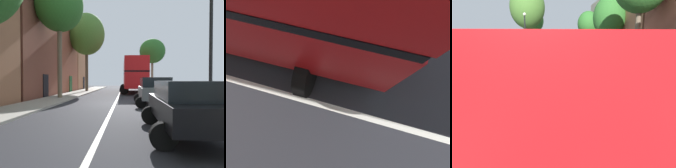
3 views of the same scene
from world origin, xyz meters
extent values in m
plane|color=#28282D|center=(0.00, 0.00, 0.00)|extent=(84.00, 84.00, 0.00)
cube|color=silver|center=(0.00, 0.00, 0.00)|extent=(0.16, 54.00, 0.01)
cube|color=#9E998E|center=(-4.90, 0.00, 0.06)|extent=(2.60, 60.00, 0.12)
cube|color=#9E998E|center=(4.90, 0.00, 0.06)|extent=(2.60, 60.00, 0.12)
cube|color=brown|center=(-8.50, 4.00, 5.32)|extent=(4.00, 7.68, 10.63)
cube|color=black|center=(-6.47, 4.00, 1.05)|extent=(0.08, 1.10, 2.10)
cube|color=brown|center=(-8.50, 12.00, 4.28)|extent=(4.00, 7.68, 8.56)
cube|color=#194C23|center=(-6.47, 12.00, 1.05)|extent=(0.08, 1.10, 2.10)
cube|color=#9E6647|center=(-8.50, 20.00, 5.01)|extent=(4.00, 7.68, 10.01)
cube|color=black|center=(-6.47, 20.00, 1.05)|extent=(0.08, 1.10, 2.10)
cube|color=beige|center=(6.45, 0.00, 0.66)|extent=(0.36, 54.00, 1.33)
cube|color=red|center=(1.70, 12.19, 1.55)|extent=(2.76, 11.46, 1.70)
cube|color=black|center=(1.70, 12.19, 2.48)|extent=(2.78, 11.35, 0.16)
cube|color=red|center=(1.70, 12.19, 3.31)|extent=(2.76, 11.46, 1.50)
cube|color=black|center=(1.57, 17.87, 1.64)|extent=(2.20, 0.11, 1.19)
cylinder|color=black|center=(0.33, 16.04, 0.50)|extent=(1.01, 0.32, 1.00)
cylinder|color=black|center=(2.89, 16.10, 0.50)|extent=(1.01, 0.32, 1.00)
cylinder|color=black|center=(0.51, 8.28, 0.50)|extent=(1.01, 0.32, 1.00)
cylinder|color=black|center=(3.07, 8.34, 0.50)|extent=(1.01, 0.32, 1.00)
cube|color=slate|center=(2.50, -0.86, 0.82)|extent=(1.80, 4.04, 0.68)
cube|color=black|center=(2.50, -1.06, 1.45)|extent=(1.65, 2.22, 0.58)
cylinder|color=black|center=(1.59, 0.39, 0.32)|extent=(0.64, 0.22, 0.64)
cylinder|color=black|center=(3.42, 0.38, 0.32)|extent=(0.64, 0.22, 0.64)
cylinder|color=black|center=(1.58, -2.11, 0.32)|extent=(0.64, 0.22, 0.64)
cylinder|color=black|center=(3.41, -2.12, 0.32)|extent=(0.64, 0.22, 0.64)
cube|color=black|center=(2.50, -7.45, 0.77)|extent=(1.75, 4.30, 0.59)
cube|color=black|center=(2.50, -7.67, 1.32)|extent=(1.60, 2.37, 0.50)
cylinder|color=black|center=(1.63, -6.12, 0.32)|extent=(0.64, 0.22, 0.64)
cylinder|color=black|center=(3.39, -6.13, 0.32)|extent=(0.64, 0.22, 0.64)
cylinder|color=black|center=(1.61, -8.78, 0.32)|extent=(0.64, 0.22, 0.64)
cylinder|color=brown|center=(-4.79, 2.89, 3.46)|extent=(0.38, 0.38, 6.68)
ellipsoid|color=#2D6B28|center=(-4.79, 2.89, 7.80)|extent=(3.98, 3.98, 4.34)
cylinder|color=#7A6B56|center=(4.98, 19.47, 2.69)|extent=(0.36, 0.36, 5.14)
ellipsoid|color=#2D6B28|center=(4.98, 19.47, 6.30)|extent=(4.16, 4.16, 3.98)
cylinder|color=brown|center=(-4.60, 13.28, 3.34)|extent=(0.40, 0.40, 6.44)
ellipsoid|color=#47752D|center=(-4.60, 13.28, 7.78)|extent=(4.89, 4.89, 5.61)
cylinder|color=black|center=(4.30, -4.72, 3.12)|extent=(0.14, 0.14, 6.00)
camera|label=1|loc=(0.77, -13.32, 1.60)|focal=31.79mm
camera|label=2|loc=(-0.31, 7.26, 4.06)|focal=25.08mm
camera|label=3|loc=(1.82, 18.37, 4.05)|focal=33.28mm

